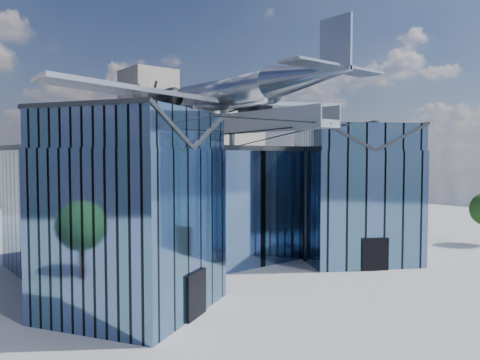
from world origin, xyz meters
TOP-DOWN VIEW (x-y plane):
  - ground_plane at (0.00, 0.00)m, footprint 120.00×120.00m
  - museum at (0.00, 5.82)m, footprint 32.88×24.50m
  - bg_towers at (1.45, 50.49)m, footprint 77.00×24.50m
  - tree_side_e at (26.95, 3.79)m, footprint 4.74×4.74m

SIDE VIEW (x-z plane):
  - ground_plane at x=0.00m, z-range 0.00..0.00m
  - tree_side_e at x=26.95m, z-range 1.05..6.98m
  - museum at x=0.00m, z-range -3.26..14.34m
  - bg_towers at x=1.45m, z-range -2.99..23.01m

